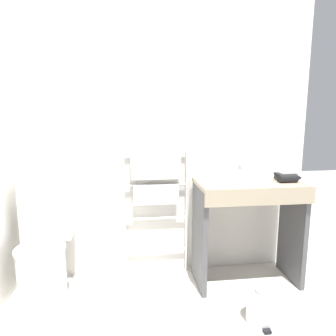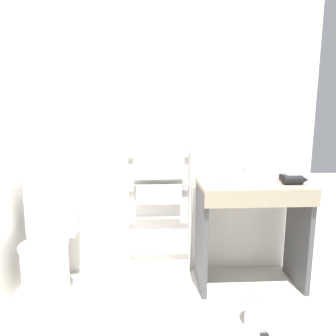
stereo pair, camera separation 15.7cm
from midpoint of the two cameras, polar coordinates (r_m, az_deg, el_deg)
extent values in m
cube|color=silver|center=(2.68, -3.48, 7.79)|extent=(2.70, 0.12, 2.66)
cylinder|color=white|center=(2.68, -24.53, -18.19)|extent=(0.36, 0.36, 0.42)
cylinder|color=white|center=(2.59, -24.88, -13.87)|extent=(0.37, 0.37, 0.02)
cube|color=white|center=(2.73, -23.65, -8.33)|extent=(0.39, 0.16, 0.39)
cylinder|color=silver|center=(2.68, -23.95, -4.19)|extent=(0.05, 0.05, 0.01)
cylinder|color=silver|center=(2.72, -10.00, -8.27)|extent=(0.02, 0.02, 1.18)
cylinder|color=silver|center=(2.75, 1.95, -7.94)|extent=(0.02, 0.02, 1.18)
cylinder|color=silver|center=(2.86, -3.90, -15.34)|extent=(0.56, 0.02, 0.02)
cylinder|color=silver|center=(2.74, -3.98, -9.55)|extent=(0.56, 0.02, 0.02)
cylinder|color=silver|center=(2.66, -4.06, -3.32)|extent=(0.56, 0.02, 0.02)
cylinder|color=silver|center=(2.60, -4.14, 3.25)|extent=(0.56, 0.02, 0.02)
cube|color=white|center=(2.59, -4.07, 0.61)|extent=(0.43, 0.04, 0.25)
cube|color=silver|center=(2.65, -4.00, -5.09)|extent=(0.40, 0.04, 0.18)
cube|color=gray|center=(2.56, 13.53, -2.89)|extent=(0.87, 0.49, 0.03)
cube|color=gray|center=(2.36, 15.45, -5.71)|extent=(0.87, 0.02, 0.10)
cube|color=#4C4C4F|center=(2.58, 4.22, -12.94)|extent=(0.04, 0.42, 0.86)
cube|color=#4C4C4F|center=(2.85, 21.15, -11.33)|extent=(0.04, 0.42, 0.86)
cylinder|color=white|center=(2.52, 13.48, -1.84)|extent=(0.38, 0.38, 0.07)
cylinder|color=silver|center=(2.52, 13.50, -1.15)|extent=(0.32, 0.32, 0.01)
cylinder|color=silver|center=(2.72, 11.87, -0.33)|extent=(0.02, 0.02, 0.12)
cylinder|color=silver|center=(2.67, 12.22, 0.57)|extent=(0.02, 0.09, 0.02)
cylinder|color=white|center=(2.59, 5.78, -1.06)|extent=(0.08, 0.08, 0.09)
cylinder|color=white|center=(2.57, 7.84, -1.18)|extent=(0.07, 0.07, 0.09)
cylinder|color=black|center=(2.59, 20.24, -1.84)|extent=(0.15, 0.07, 0.07)
cone|color=black|center=(2.64, 22.17, -1.77)|extent=(0.05, 0.06, 0.06)
cube|color=black|center=(2.65, 18.77, -1.50)|extent=(0.04, 0.10, 0.05)
cylinder|color=#B7B7BC|center=(2.37, 15.27, -24.23)|extent=(0.20, 0.20, 0.23)
sphere|color=#B7B7BC|center=(2.30, 15.43, -21.53)|extent=(0.09, 0.09, 0.09)
cube|color=black|center=(2.35, 16.32, -27.74)|extent=(0.05, 0.04, 0.02)
camera|label=1|loc=(0.08, -92.03, -0.35)|focal=32.00mm
camera|label=2|loc=(0.08, 87.97, 0.35)|focal=32.00mm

